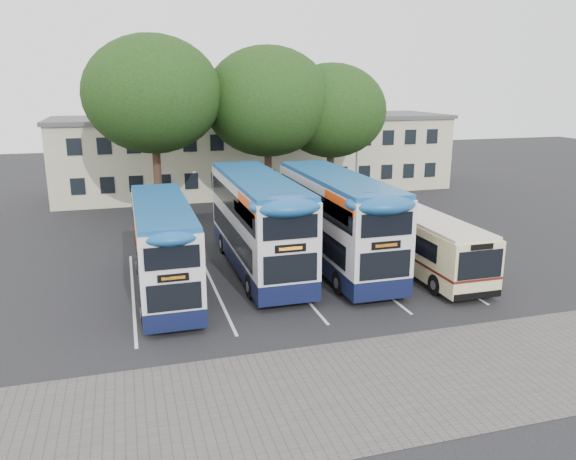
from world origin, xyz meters
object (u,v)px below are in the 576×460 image
at_px(tree_left, 153,94).
at_px(bus_single, 422,239).
at_px(bus_dd_left, 163,244).
at_px(tree_mid, 268,102).
at_px(tree_right, 331,111).
at_px(lamp_post, 358,135).
at_px(bus_dd_right, 336,217).
at_px(bus_dd_mid, 258,219).

xyz_separation_m(tree_left, bus_single, (11.55, -12.69, -6.58)).
distance_m(bus_dd_left, bus_single, 12.16).
bearing_deg(bus_dd_left, tree_mid, 58.85).
relative_size(tree_mid, tree_right, 1.10).
distance_m(tree_mid, tree_right, 4.64).
bearing_deg(bus_single, lamp_post, 78.37).
height_order(bus_dd_right, bus_single, bus_dd_right).
relative_size(tree_left, tree_mid, 1.04).
distance_m(lamp_post, bus_single, 16.36).
relative_size(tree_right, bus_dd_right, 0.93).
bearing_deg(bus_dd_right, tree_mid, 91.59).
distance_m(tree_left, bus_single, 18.38).
bearing_deg(bus_dd_left, bus_dd_right, 8.50).
bearing_deg(tree_right, tree_mid, -176.87).
bearing_deg(tree_right, bus_dd_left, -133.05).
distance_m(bus_dd_mid, bus_single, 7.95).
height_order(tree_left, tree_right, tree_left).
height_order(lamp_post, bus_dd_left, lamp_post).
xyz_separation_m(tree_left, bus_dd_mid, (3.99, -10.41, -5.62)).
xyz_separation_m(tree_right, bus_dd_mid, (-8.00, -11.59, -4.42)).
distance_m(tree_right, bus_dd_left, 19.03).
bearing_deg(bus_dd_right, lamp_post, 63.34).
bearing_deg(bus_dd_mid, bus_dd_right, -9.66).
xyz_separation_m(tree_left, bus_dd_right, (7.74, -11.05, -5.62)).
distance_m(tree_left, bus_dd_mid, 12.49).
height_order(tree_left, bus_dd_left, tree_left).
distance_m(tree_mid, bus_single, 15.47).
bearing_deg(tree_left, bus_dd_right, -55.00).
xyz_separation_m(tree_mid, bus_single, (4.14, -13.62, -6.05)).
bearing_deg(bus_single, bus_dd_left, 178.11).
distance_m(tree_left, bus_dd_right, 14.61).
height_order(lamp_post, bus_dd_right, lamp_post).
bearing_deg(lamp_post, bus_dd_right, -116.66).
relative_size(bus_dd_right, bus_single, 1.19).
relative_size(tree_mid, bus_single, 1.22).
bearing_deg(bus_dd_mid, lamp_post, 51.13).
bearing_deg(tree_left, tree_mid, 7.13).
distance_m(bus_dd_left, bus_dd_right, 8.42).
height_order(tree_right, bus_dd_right, tree_right).
bearing_deg(tree_left, bus_dd_mid, -69.01).
relative_size(tree_right, bus_dd_mid, 0.93).
xyz_separation_m(tree_right, bus_single, (-0.45, -13.87, -5.38)).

